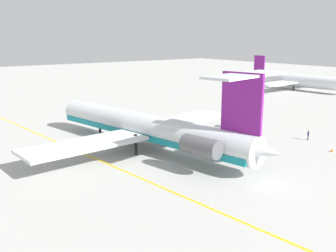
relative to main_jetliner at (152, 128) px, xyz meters
name	(u,v)px	position (x,y,z in m)	size (l,w,h in m)	color
ground	(77,165)	(-0.33, -11.52, -3.35)	(366.50, 366.50, 0.00)	#ADADA8
main_jetliner	(152,128)	(0.00, 0.00, 0.00)	(42.03, 37.36, 12.29)	silver
airliner_far_left	(297,80)	(-27.04, 73.31, -0.35)	(34.03, 33.60, 10.18)	silver
ground_crew_near_tail	(308,134)	(10.41, 23.22, -2.30)	(0.35, 0.28, 1.65)	black
safety_cone_nose	(123,112)	(-26.82, 10.56, -3.08)	(0.40, 0.40, 0.55)	#EA590F
safety_cone_wingtip	(332,150)	(16.17, 20.42, -3.08)	(0.40, 0.40, 0.55)	#EA590F
taxiway_centreline	(96,159)	(-1.17, -8.46, -3.35)	(96.64, 0.36, 0.01)	gold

